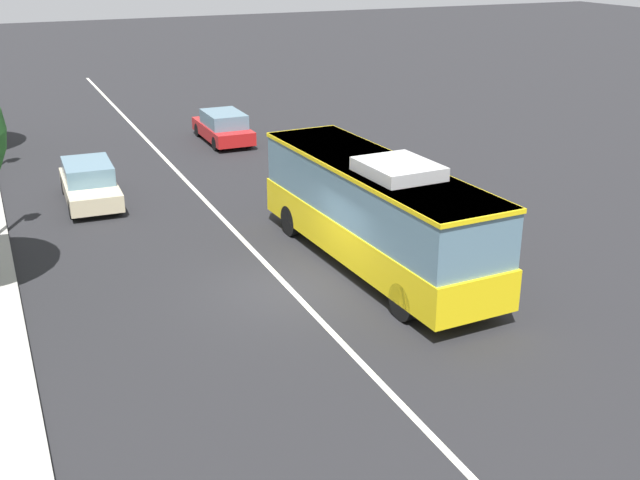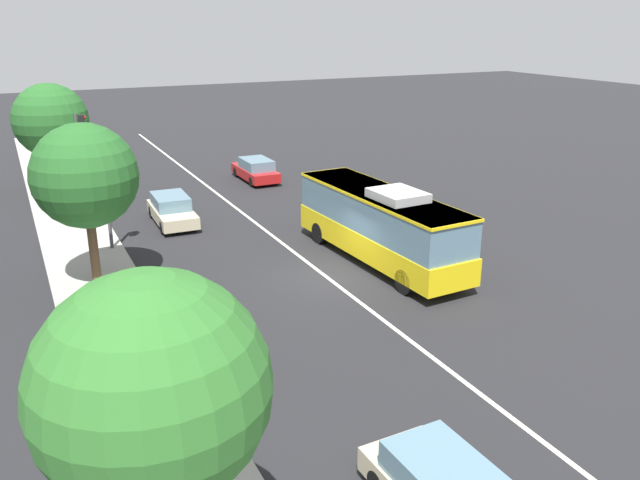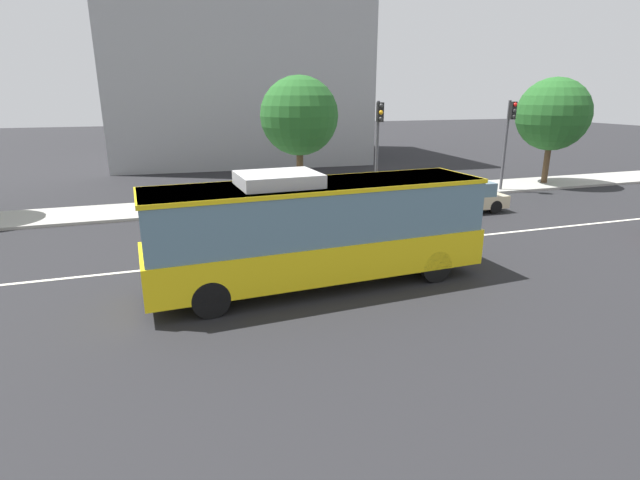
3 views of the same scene
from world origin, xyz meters
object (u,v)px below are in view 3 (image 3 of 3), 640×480
Objects in this scene: transit_bus at (318,227)px; traffic_light_mid_block at (378,134)px; sedan_beige at (461,197)px; street_tree_kerbside_right at (553,114)px; street_tree_kerbside_left at (299,116)px; traffic_light_near_corner at (509,130)px.

transit_bus is 1.95× the size of traffic_light_mid_block.
sedan_beige is 0.70× the size of street_tree_kerbside_right.
street_tree_kerbside_left is (2.72, 11.47, 2.64)m from transit_bus.
sedan_beige is 0.70× the size of street_tree_kerbside_left.
traffic_light_mid_block is 0.80× the size of street_tree_kerbside_left.
sedan_beige is at bearing -153.52° from street_tree_kerbside_right.
street_tree_kerbside_right is at bearing -0.31° from street_tree_kerbside_left.
street_tree_kerbside_right reaches higher than transit_bus.
traffic_light_mid_block is at bearing -19.24° from street_tree_kerbside_left.
transit_bus is 1.55× the size of street_tree_kerbside_right.
street_tree_kerbside_left reaches higher than sedan_beige.
traffic_light_near_corner reaches higher than sedan_beige.
traffic_light_near_corner is 0.80× the size of street_tree_kerbside_left.
transit_bus is 11.72m from sedan_beige.
traffic_light_mid_block is 12.32m from street_tree_kerbside_right.
traffic_light_mid_block is (-8.15, -0.10, 0.00)m from traffic_light_near_corner.
sedan_beige is at bearing 32.35° from transit_bus.
traffic_light_near_corner is at bearing -164.14° from street_tree_kerbside_right.
traffic_light_near_corner is 12.10m from street_tree_kerbside_left.
transit_bus is 1.95× the size of traffic_light_near_corner.
traffic_light_mid_block reaches higher than sedan_beige.
street_tree_kerbside_left is at bearing 179.69° from street_tree_kerbside_right.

